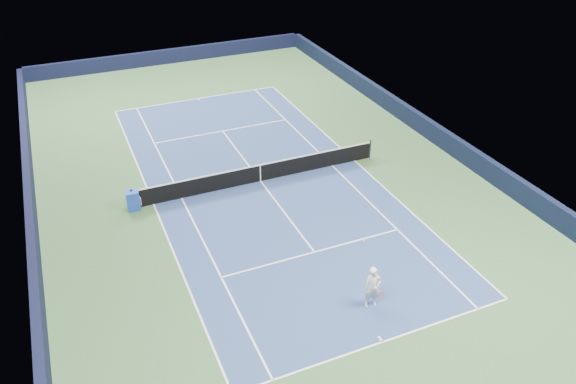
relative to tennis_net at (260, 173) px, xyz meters
name	(u,v)px	position (x,y,z in m)	size (l,w,h in m)	color
ground	(261,181)	(0.00, 0.00, -0.50)	(40.00, 40.00, 0.00)	#355B31
wall_far	(170,56)	(0.00, 19.82, 0.05)	(22.00, 0.35, 1.10)	black
wall_right	(437,135)	(10.82, 0.00, 0.05)	(0.35, 40.00, 1.10)	black
wall_left	(32,220)	(-10.82, 0.00, 0.05)	(0.35, 40.00, 1.10)	black
court_surface	(261,181)	(0.00, 0.00, -0.50)	(10.97, 23.77, 0.01)	navy
baseline_far	(198,99)	(0.00, 11.88, -0.50)	(10.97, 0.08, 0.00)	white
baseline_near	(383,342)	(0.00, -11.88, -0.50)	(10.97, 0.08, 0.00)	white
sideline_doubles_right	(355,161)	(5.49, 0.00, -0.50)	(0.08, 23.77, 0.00)	white
sideline_doubles_left	(154,204)	(-5.49, 0.00, -0.50)	(0.08, 23.77, 0.00)	white
sideline_singles_right	(332,165)	(4.12, 0.00, -0.50)	(0.08, 23.77, 0.00)	white
sideline_singles_left	(182,198)	(-4.12, 0.00, -0.50)	(0.08, 23.77, 0.00)	white
service_line_far	(223,131)	(0.00, 6.40, -0.50)	(8.23, 0.08, 0.00)	white
service_line_near	(314,252)	(0.00, -6.40, -0.50)	(8.23, 0.08, 0.00)	white
center_service_line	(261,181)	(0.00, 0.00, -0.50)	(0.08, 12.80, 0.00)	white
center_mark_far	(199,99)	(0.00, 11.73, -0.50)	(0.08, 0.30, 0.00)	white
center_mark_near	(380,339)	(0.00, -11.73, -0.50)	(0.08, 0.30, 0.00)	white
tennis_net	(260,173)	(0.00, 0.00, 0.00)	(12.90, 0.10, 1.07)	black
sponsor_cube	(133,200)	(-6.40, -0.03, -0.02)	(0.66, 0.59, 0.98)	#1E42B8
tennis_player	(373,287)	(0.57, -10.12, 0.36)	(0.82, 1.29, 2.30)	white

